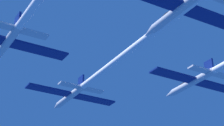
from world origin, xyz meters
The scene contains 1 object.
jet_lead centered at (0.55, -22.89, 0.74)m, with size 20.44×74.60×3.39m.
Camera 1 is at (-35.10, -79.03, -34.45)m, focal length 68.12 mm.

